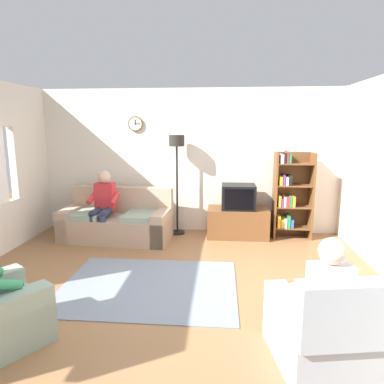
# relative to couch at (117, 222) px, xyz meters

# --- Properties ---
(ground_plane) EXTENTS (12.00, 12.00, 0.00)m
(ground_plane) POSITION_rel_couch_xyz_m (1.24, -1.94, -0.31)
(ground_plane) COLOR #8C603D
(back_wall_assembly) EXTENTS (6.20, 0.17, 2.70)m
(back_wall_assembly) POSITION_rel_couch_xyz_m (1.23, 0.72, 1.04)
(back_wall_assembly) COLOR silver
(back_wall_assembly) RESTS_ON ground_plane
(couch) EXTENTS (1.95, 1.00, 0.90)m
(couch) POSITION_rel_couch_xyz_m (0.00, 0.00, 0.00)
(couch) COLOR tan
(couch) RESTS_ON ground_plane
(tv_stand) EXTENTS (1.10, 0.56, 0.54)m
(tv_stand) POSITION_rel_couch_xyz_m (2.17, 0.31, -0.05)
(tv_stand) COLOR brown
(tv_stand) RESTS_ON ground_plane
(tv) EXTENTS (0.60, 0.49, 0.44)m
(tv) POSITION_rel_couch_xyz_m (2.17, 0.28, 0.44)
(tv) COLOR black
(tv) RESTS_ON tv_stand
(bookshelf) EXTENTS (0.68, 0.36, 1.58)m
(bookshelf) POSITION_rel_couch_xyz_m (3.09, 0.38, 0.47)
(bookshelf) COLOR brown
(bookshelf) RESTS_ON ground_plane
(floor_lamp) EXTENTS (0.28, 0.28, 1.85)m
(floor_lamp) POSITION_rel_couch_xyz_m (1.04, 0.41, 1.14)
(floor_lamp) COLOR black
(floor_lamp) RESTS_ON ground_plane
(armchair_near_bookshelf) EXTENTS (0.94, 1.00, 0.90)m
(armchair_near_bookshelf) POSITION_rel_couch_xyz_m (2.75, -3.11, -0.02)
(armchair_near_bookshelf) COLOR #9EADBC
(armchair_near_bookshelf) RESTS_ON ground_plane
(area_rug) EXTENTS (2.20, 1.70, 0.01)m
(area_rug) POSITION_rel_couch_xyz_m (0.96, -1.82, -0.31)
(area_rug) COLOR slate
(area_rug) RESTS_ON ground_plane
(person_on_couch) EXTENTS (0.53, 0.55, 1.24)m
(person_on_couch) POSITION_rel_couch_xyz_m (-0.21, -0.11, 0.39)
(person_on_couch) COLOR red
(person_on_couch) RESTS_ON ground_plane
(person_in_right_armchair) EXTENTS (0.56, 0.58, 1.12)m
(person_in_right_armchair) POSITION_rel_couch_xyz_m (2.74, -3.03, 0.29)
(person_in_right_armchair) COLOR silver
(person_in_right_armchair) RESTS_ON ground_plane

